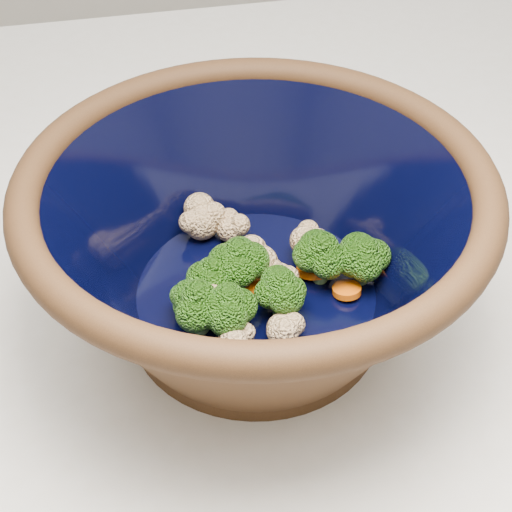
% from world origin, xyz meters
% --- Properties ---
extents(counter, '(1.20, 1.20, 0.90)m').
position_xyz_m(counter, '(0.00, 0.00, 0.45)').
color(counter, silver).
rests_on(counter, ground).
extents(mixing_bowl, '(0.38, 0.38, 0.17)m').
position_xyz_m(mixing_bowl, '(-0.06, -0.09, 0.99)').
color(mixing_bowl, black).
rests_on(mixing_bowl, counter).
extents(vegetable_pile, '(0.20, 0.18, 0.06)m').
position_xyz_m(vegetable_pile, '(-0.06, -0.09, 0.96)').
color(vegetable_pile, '#608442').
rests_on(vegetable_pile, mixing_bowl).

